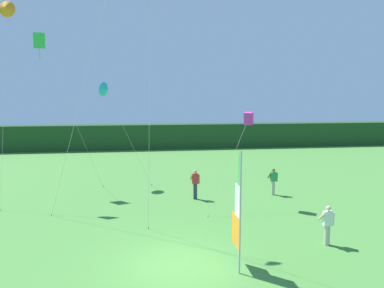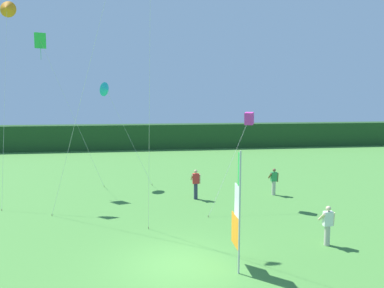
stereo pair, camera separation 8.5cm
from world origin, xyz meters
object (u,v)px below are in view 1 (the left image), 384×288
at_px(banner_flag, 238,213).
at_px(person_mid_field, 273,181).
at_px(person_far_left, 195,183).
at_px(kite_orange_delta_4, 6,9).
at_px(kite_green_diamond_3, 43,49).
at_px(kite_magenta_box_5, 249,119).
at_px(person_near_banner, 328,224).
at_px(kite_cyan_delta_2, 105,90).

relative_size(banner_flag, person_mid_field, 2.55).
distance_m(person_far_left, kite_orange_delta_4, 14.58).
distance_m(kite_green_diamond_3, kite_magenta_box_5, 13.64).
bearing_deg(banner_flag, person_near_banner, 20.40).
bearing_deg(kite_orange_delta_4, person_near_banner, -33.38).
relative_size(person_mid_field, person_far_left, 0.94).
bearing_deg(kite_magenta_box_5, person_far_left, 156.51).
relative_size(person_mid_field, kite_green_diamond_3, 0.16).
xyz_separation_m(person_near_banner, person_mid_field, (0.60, 7.54, 0.01)).
height_order(person_mid_field, person_far_left, person_far_left).
distance_m(kite_cyan_delta_2, kite_magenta_box_5, 10.15).
xyz_separation_m(person_far_left, kite_green_diamond_3, (-9.05, 4.28, 7.94)).
distance_m(person_mid_field, person_far_left, 4.79).
relative_size(person_near_banner, person_mid_field, 0.99).
height_order(kite_orange_delta_4, kite_magenta_box_5, kite_orange_delta_4).
height_order(banner_flag, kite_green_diamond_3, kite_green_diamond_3).
relative_size(kite_cyan_delta_2, kite_green_diamond_3, 0.69).
distance_m(person_near_banner, kite_magenta_box_5, 7.34).
distance_m(person_near_banner, person_far_left, 8.39).
distance_m(banner_flag, person_near_banner, 4.50).
bearing_deg(person_far_left, person_near_banner, -60.15).
xyz_separation_m(person_mid_field, person_far_left, (-4.78, -0.26, 0.06)).
relative_size(kite_cyan_delta_2, kite_magenta_box_5, 1.36).
relative_size(person_far_left, kite_cyan_delta_2, 0.25).
relative_size(person_near_banner, person_far_left, 0.93).
height_order(banner_flag, kite_cyan_delta_2, kite_cyan_delta_2).
height_order(person_mid_field, kite_cyan_delta_2, kite_cyan_delta_2).
xyz_separation_m(banner_flag, person_mid_field, (4.69, 9.06, -1.12)).
distance_m(kite_green_diamond_3, kite_orange_delta_4, 3.07).
bearing_deg(person_near_banner, person_far_left, 119.85).
relative_size(person_near_banner, kite_magenta_box_5, 0.32).
height_order(banner_flag, person_far_left, banner_flag).
xyz_separation_m(kite_cyan_delta_2, kite_orange_delta_4, (-5.15, -2.41, 4.46)).
bearing_deg(person_far_left, kite_green_diamond_3, 154.69).
xyz_separation_m(person_near_banner, kite_orange_delta_4, (-14.64, 9.65, 9.95)).
distance_m(person_mid_field, kite_magenta_box_5, 4.57).
distance_m(person_mid_field, kite_orange_delta_4, 18.32).
bearing_deg(kite_magenta_box_5, person_mid_field, 35.21).
bearing_deg(person_near_banner, kite_cyan_delta_2, 128.21).
xyz_separation_m(kite_green_diamond_3, kite_magenta_box_5, (11.78, -5.47, -4.18)).
relative_size(banner_flag, person_near_banner, 2.58).
bearing_deg(person_mid_field, person_far_left, -176.88).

